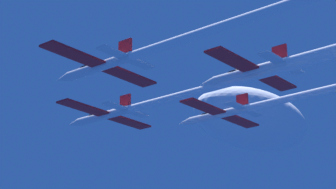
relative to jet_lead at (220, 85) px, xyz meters
name	(u,v)px	position (x,y,z in m)	size (l,w,h in m)	color
jet_lead	(220,85)	(0.00, 0.00, 0.00)	(19.40, 74.23, 3.21)	white
jet_left_wing	(257,15)	(-15.19, -15.71, 0.49)	(19.40, 77.57, 3.21)	white
cloud_wispy	(252,121)	(70.45, 38.35, 18.23)	(42.25, 23.24, 14.79)	white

